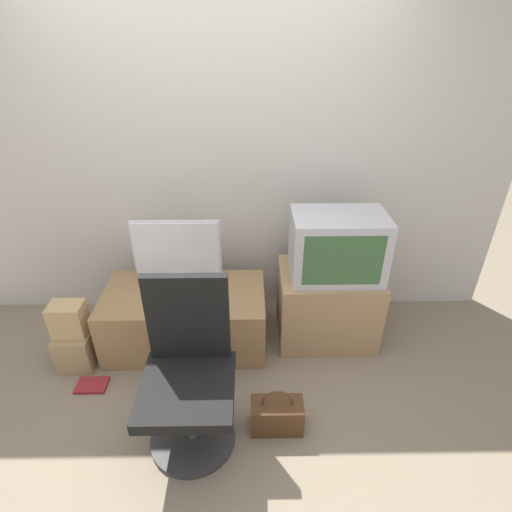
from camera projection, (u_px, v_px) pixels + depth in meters
name	position (u px, v px, depth m)	size (l,w,h in m)	color
ground_plane	(211.00, 435.00, 2.38)	(12.00, 12.00, 0.00)	#7F705B
wall_back	(216.00, 156.00, 2.87)	(4.40, 0.05, 2.60)	beige
desk	(186.00, 318.00, 2.98)	(1.16, 0.61, 0.45)	#937047
side_stand	(327.00, 304.00, 3.02)	(0.72, 0.53, 0.57)	#A37F56
main_monitor	(177.00, 253.00, 2.82)	(0.62, 0.20, 0.52)	silver
keyboard	(179.00, 303.00, 2.75)	(0.32, 0.12, 0.01)	#2D2D2D
mouse	(211.00, 303.00, 2.73)	(0.05, 0.04, 0.03)	silver
crt_tv	(337.00, 246.00, 2.73)	(0.63, 0.40, 0.46)	#B7B7BC
office_chair	(189.00, 377.00, 2.20)	(0.50, 0.50, 1.01)	#333333
cardboard_box_lower	(77.00, 348.00, 2.83)	(0.24, 0.25, 0.27)	#A3845B
cardboard_box_upper	(69.00, 320.00, 2.70)	(0.22, 0.16, 0.25)	tan
handbag	(277.00, 415.00, 2.38)	(0.31, 0.16, 0.31)	#4C2D19
book	(92.00, 385.00, 2.69)	(0.20, 0.14, 0.02)	maroon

